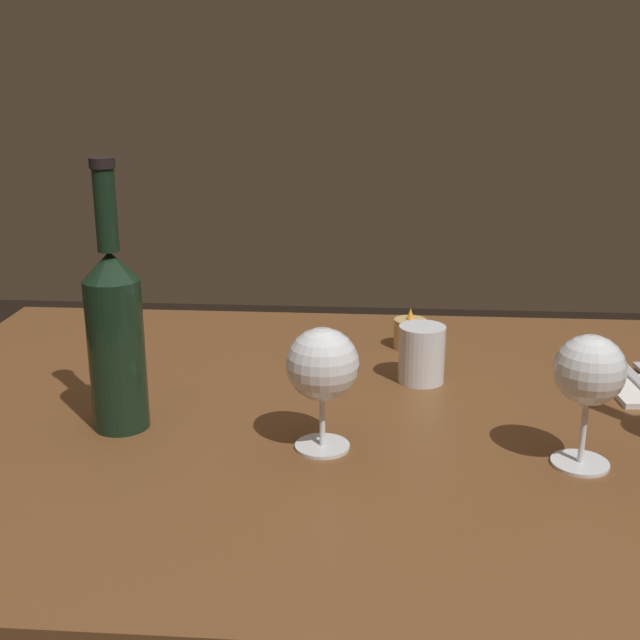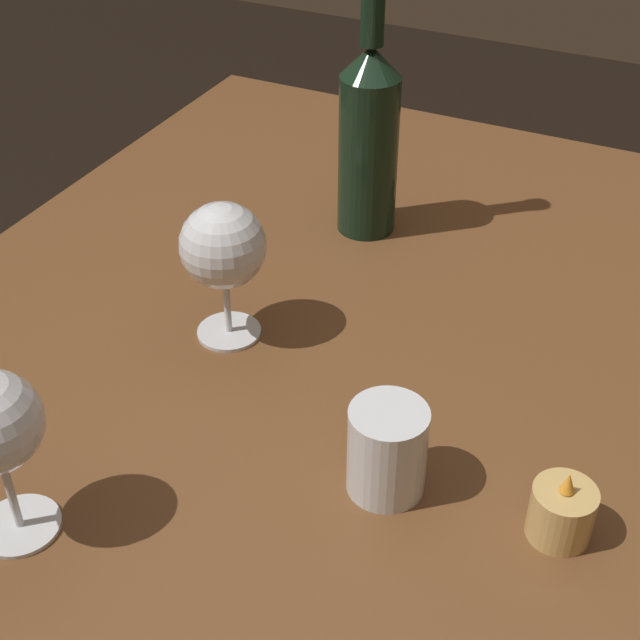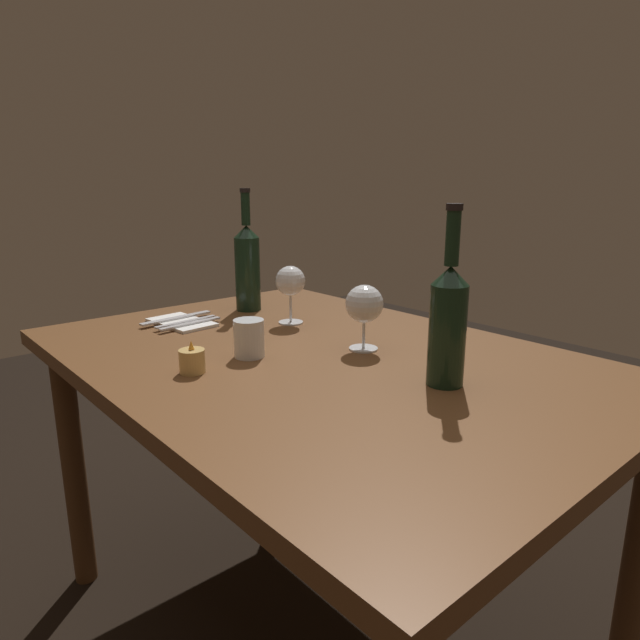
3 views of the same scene
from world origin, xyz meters
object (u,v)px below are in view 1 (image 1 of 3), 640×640
at_px(wine_bottle, 115,333).
at_px(votive_candle, 410,334).
at_px(wine_glass_left, 322,367).
at_px(wine_glass_right, 589,373).
at_px(water_tumbler, 421,357).

distance_m(wine_bottle, votive_candle, 0.51).
height_order(wine_glass_left, votive_candle, wine_glass_left).
distance_m(wine_glass_left, wine_bottle, 0.26).
distance_m(wine_glass_right, wine_bottle, 0.56).
xyz_separation_m(wine_glass_right, water_tumbler, (-0.17, 0.25, -0.08)).
relative_size(wine_glass_right, wine_bottle, 0.46).
bearing_deg(wine_bottle, wine_glass_right, -6.59).
relative_size(wine_glass_left, water_tumbler, 1.80).
height_order(water_tumbler, votive_candle, water_tumbler).
bearing_deg(water_tumbler, wine_bottle, -154.35).
distance_m(wine_glass_right, votive_candle, 0.44).
xyz_separation_m(wine_bottle, water_tumbler, (0.38, 0.18, -0.09)).
height_order(wine_bottle, water_tumbler, wine_bottle).
bearing_deg(wine_bottle, water_tumbler, 25.65).
bearing_deg(wine_bottle, votive_candle, 41.52).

